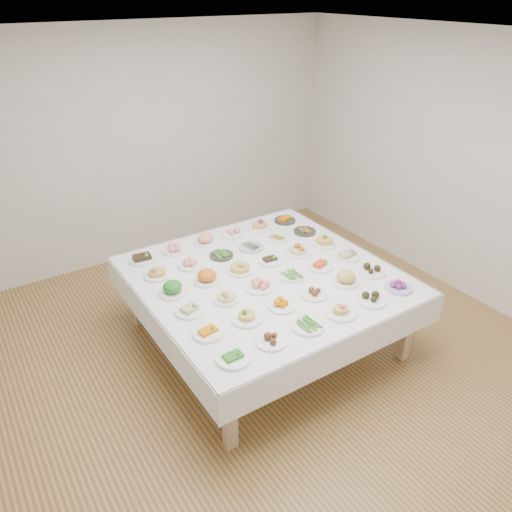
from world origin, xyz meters
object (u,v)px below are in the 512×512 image
display_table (265,281)px  dish_18 (172,287)px  dish_0 (233,356)px  dish_35 (285,218)px

display_table → dish_18: 0.88m
display_table → dish_0: size_ratio=9.03×
dish_0 → dish_35: bearing=45.3°
dish_18 → display_table: bearing=-11.1°
dish_18 → dish_0: bearing=-90.3°
display_table → dish_0: bearing=-134.7°
display_table → dish_35: bearing=45.2°
dish_0 → dish_35: size_ratio=1.05×
dish_35 → display_table: bearing=-134.8°
display_table → dish_18: size_ratio=9.58×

